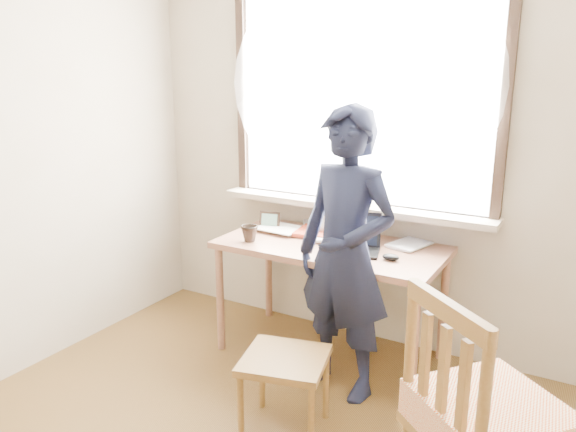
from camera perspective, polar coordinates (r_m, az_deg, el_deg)
The scene contains 13 objects.
room_shell at distance 2.00m, azimuth -8.30°, elevation 9.99°, with size 3.52×4.02×2.61m.
desk at distance 3.51m, azimuth 4.37°, elevation -4.08°, with size 1.39×0.69×0.74m.
laptop at distance 3.37m, azimuth 6.62°, elevation -2.61°, with size 0.38×0.34×0.22m.
mug_white at distance 3.69m, azimuth 3.13°, elevation -0.97°, with size 0.14×0.14×0.11m, color white.
mug_dark at distance 3.52m, azimuth -3.93°, elevation -1.79°, with size 0.11×0.11×0.10m, color black.
mouse at distance 3.24m, azimuth 10.39°, elevation -4.13°, with size 0.10×0.07×0.04m, color black.
desk_clutter at distance 3.75m, azimuth 2.02°, elevation -1.26°, with size 0.84×0.46×0.04m.
book_a at distance 3.84m, azimuth 1.57°, elevation -0.96°, with size 0.18×0.25×0.02m, color white.
book_b at distance 3.56m, azimuth 10.96°, elevation -2.55°, with size 0.19×0.26×0.02m, color white.
picture_frame at distance 3.78m, azimuth -1.86°, elevation -0.53°, with size 0.14×0.05×0.11m.
work_chair at distance 2.89m, azimuth -0.33°, elevation -15.23°, with size 0.49×0.48×0.42m.
side_chair at distance 2.29m, azimuth 19.27°, elevation -19.13°, with size 0.67×0.67×1.05m.
person at distance 3.08m, azimuth 5.88°, elevation -3.93°, with size 0.59×0.39×1.62m, color black.
Camera 1 is at (1.21, -1.37, 1.80)m, focal length 35.00 mm.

